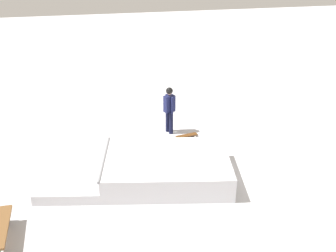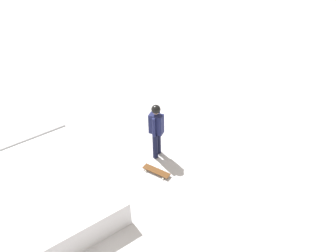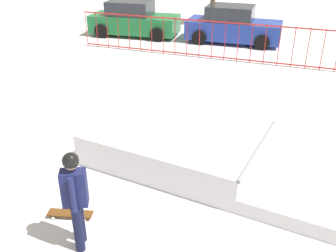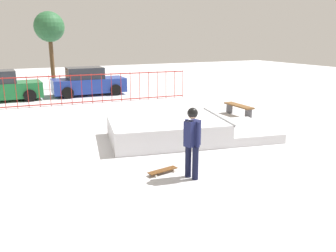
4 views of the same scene
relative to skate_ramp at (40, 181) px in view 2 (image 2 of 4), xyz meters
The scene contains 4 objects.
ground_plane 1.38m from the skate_ramp, 169.84° to the left, with size 60.00×60.00×0.00m, color silver.
skate_ramp is the anchor object (origin of this frame).
skater 3.30m from the skate_ramp, 112.92° to the right, with size 0.43×0.42×1.73m.
skateboard 3.00m from the skate_ramp, 126.10° to the right, with size 0.82×0.37×0.09m.
Camera 2 is at (-5.15, 2.07, 6.65)m, focal length 36.40 mm.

